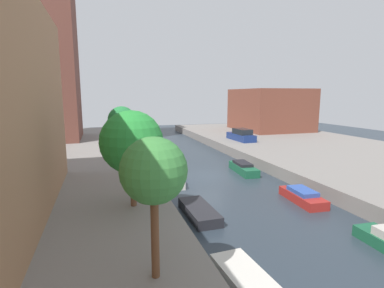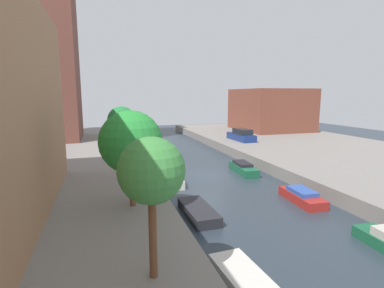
% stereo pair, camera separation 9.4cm
% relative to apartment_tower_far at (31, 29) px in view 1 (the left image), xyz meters
% --- Properties ---
extents(ground_plane, '(84.00, 84.00, 0.00)m').
position_rel_apartment_tower_far_xyz_m(ground_plane, '(16.00, -19.10, -14.54)').
color(ground_plane, '#28333D').
extents(quay_left, '(20.00, 64.00, 1.00)m').
position_rel_apartment_tower_far_xyz_m(quay_left, '(1.00, -19.10, -14.04)').
color(quay_left, gray).
rests_on(quay_left, ground_plane).
extents(quay_right, '(20.00, 64.00, 1.00)m').
position_rel_apartment_tower_far_xyz_m(quay_right, '(31.00, -19.10, -14.04)').
color(quay_right, gray).
rests_on(quay_right, ground_plane).
extents(apartment_tower_far, '(10.00, 9.15, 27.07)m').
position_rel_apartment_tower_far_xyz_m(apartment_tower_far, '(0.00, 0.00, 0.00)').
color(apartment_tower_far, brown).
rests_on(apartment_tower_far, quay_left).
extents(low_block_right, '(10.00, 11.30, 6.59)m').
position_rel_apartment_tower_far_xyz_m(low_block_right, '(34.00, 1.09, -10.24)').
color(low_block_right, brown).
rests_on(low_block_right, quay_right).
extents(street_tree_0, '(2.05, 2.05, 4.48)m').
position_rel_apartment_tower_far_xyz_m(street_tree_0, '(8.98, -33.16, -10.12)').
color(street_tree_0, brown).
rests_on(street_tree_0, quay_left).
extents(street_tree_1, '(3.19, 3.19, 4.94)m').
position_rel_apartment_tower_far_xyz_m(street_tree_1, '(8.98, -26.76, -10.21)').
color(street_tree_1, brown).
rests_on(street_tree_1, quay_left).
extents(street_tree_2, '(1.97, 1.97, 4.89)m').
position_rel_apartment_tower_far_xyz_m(street_tree_2, '(8.98, -20.12, -9.68)').
color(street_tree_2, brown).
rests_on(street_tree_2, quay_left).
extents(parked_car, '(1.94, 4.82, 1.49)m').
position_rel_apartment_tower_far_xyz_m(parked_car, '(24.39, -8.10, -12.91)').
color(parked_car, navy).
rests_on(parked_car, quay_right).
extents(moored_boat_left_2, '(1.47, 3.67, 0.55)m').
position_rel_apartment_tower_far_xyz_m(moored_boat_left_2, '(12.53, -26.87, -14.26)').
color(moored_boat_left_2, '#232328').
rests_on(moored_boat_left_2, ground_plane).
extents(moored_boat_left_3, '(1.63, 4.18, 0.93)m').
position_rel_apartment_tower_far_xyz_m(moored_boat_left_3, '(12.55, -20.21, -14.14)').
color(moored_boat_left_3, beige).
rests_on(moored_boat_left_3, ground_plane).
extents(moored_boat_right_2, '(1.55, 3.58, 0.82)m').
position_rel_apartment_tower_far_xyz_m(moored_boat_right_2, '(19.51, -26.61, -14.18)').
color(moored_boat_right_2, maroon).
rests_on(moored_boat_right_2, ground_plane).
extents(moored_boat_right_3, '(1.59, 4.09, 0.89)m').
position_rel_apartment_tower_far_xyz_m(moored_boat_right_3, '(19.21, -19.02, -14.14)').
color(moored_boat_right_3, '#195638').
rests_on(moored_boat_right_3, ground_plane).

